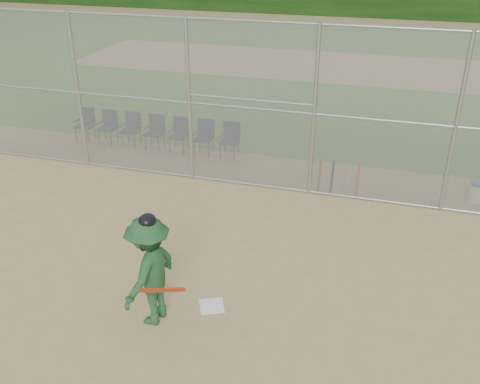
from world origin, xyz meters
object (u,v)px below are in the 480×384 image
(water_cooler, at_px, (478,192))
(chair_0, at_px, (84,125))
(home_plate, at_px, (212,306))
(batter_at_plate, at_px, (150,270))

(water_cooler, distance_m, chair_0, 10.88)
(water_cooler, bearing_deg, chair_0, 175.39)
(home_plate, xyz_separation_m, batter_at_plate, (-0.81, -0.56, 0.95))
(batter_at_plate, bearing_deg, home_plate, 34.69)
(water_cooler, xyz_separation_m, chair_0, (-10.84, 0.87, 0.24))
(batter_at_plate, bearing_deg, chair_0, 127.97)
(chair_0, bearing_deg, home_plate, -45.63)
(water_cooler, height_order, chair_0, chair_0)
(chair_0, bearing_deg, water_cooler, -4.61)
(home_plate, height_order, water_cooler, water_cooler)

